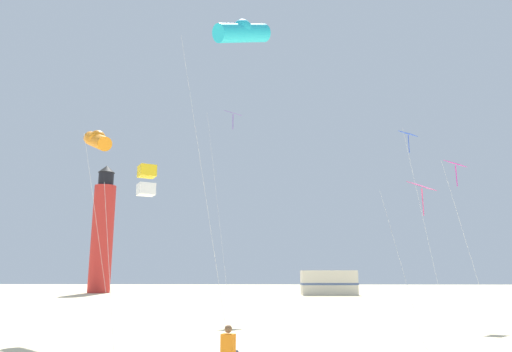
{
  "coord_description": "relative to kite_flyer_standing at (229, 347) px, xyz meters",
  "views": [
    {
      "loc": [
        1.88,
        -7.29,
        2.47
      ],
      "look_at": [
        1.23,
        11.63,
        6.45
      ],
      "focal_mm": 32.51,
      "sensor_mm": 36.0,
      "label": 1
    }
  ],
  "objects": [
    {
      "name": "kite_tube_orange",
      "position": [
        -7.4,
        9.01,
        8.24
      ],
      "size": [
        2.36,
        2.49,
        9.56
      ],
      "color": "silver",
      "rests_on": "ground"
    },
    {
      "name": "kite_tube_cyan",
      "position": [
        0.04,
        3.58,
        10.86
      ],
      "size": [
        3.53,
        3.48,
        12.18
      ],
      "color": "silver",
      "rests_on": "ground"
    },
    {
      "name": "kite_box_gold",
      "position": [
        -3.58,
        4.36,
        5.27
      ],
      "size": [
        2.13,
        2.13,
        6.46
      ],
      "color": "silver",
      "rests_on": "ground"
    },
    {
      "name": "kite_flyer_standing",
      "position": [
        0.0,
        0.0,
        0.0
      ],
      "size": [
        0.45,
        0.56,
        1.16
      ],
      "rotation": [
        0.0,
        0.0,
        2.81
      ],
      "color": "orange",
      "rests_on": "ground"
    },
    {
      "name": "rv_van_cream",
      "position": [
        7.7,
        42.99,
        0.78
      ],
      "size": [
        6.54,
        2.64,
        2.8
      ],
      "rotation": [
        0.0,
        0.0,
        0.05
      ],
      "color": "beige",
      "rests_on": "ground"
    },
    {
      "name": "kite_diamond_rainbow",
      "position": [
        7.11,
        6.02,
        5.1
      ],
      "size": [
        2.12,
        2.31,
        6.12
      ],
      "color": "silver",
      "rests_on": "ground"
    },
    {
      "name": "kite_diamond_magenta",
      "position": [
        10.62,
        11.05,
        7.1
      ],
      "size": [
        1.58,
        1.55,
        8.22
      ],
      "color": "silver",
      "rests_on": "ground"
    },
    {
      "name": "lighthouse_distant",
      "position": [
        -21.23,
        47.95,
        7.22
      ],
      "size": [
        2.8,
        2.8,
        16.8
      ],
      "color": "red",
      "rests_on": "ground"
    },
    {
      "name": "kite_diamond_blue",
      "position": [
        9.5,
        14.82,
        9.71
      ],
      "size": [
        1.81,
        1.76,
        11.02
      ],
      "color": "silver",
      "rests_on": "ground"
    },
    {
      "name": "kite_diamond_violet",
      "position": [
        -1.67,
        18.43,
        12.24
      ],
      "size": [
        2.44,
        2.44,
        13.78
      ],
      "color": "silver",
      "rests_on": "ground"
    }
  ]
}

